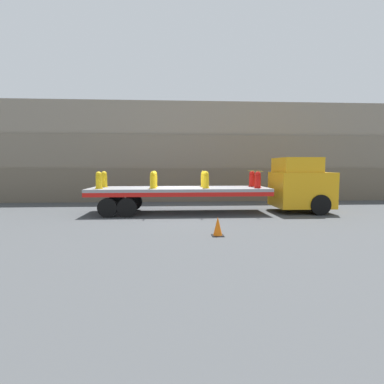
{
  "coord_description": "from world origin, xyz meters",
  "views": [
    {
      "loc": [
        -0.29,
        -15.13,
        2.34
      ],
      "look_at": [
        0.64,
        0.0,
        1.07
      ],
      "focal_mm": 28.0,
      "sensor_mm": 36.0,
      "label": 1
    }
  ],
  "objects_px": {
    "fire_hydrant_yellow_near_2": "(206,180)",
    "fire_hydrant_red_far_3": "(252,179)",
    "truck_cab": "(302,185)",
    "traffic_cone": "(218,227)",
    "fire_hydrant_red_near_3": "(258,180)",
    "fire_hydrant_yellow_near_1": "(153,180)",
    "fire_hydrant_yellow_near_0": "(99,180)",
    "fire_hydrant_yellow_far_1": "(154,179)",
    "fire_hydrant_yellow_far_0": "(104,179)",
    "flatbed_trailer": "(167,192)",
    "fire_hydrant_yellow_far_2": "(204,179)"
  },
  "relations": [
    {
      "from": "fire_hydrant_yellow_far_1",
      "to": "fire_hydrant_yellow_near_2",
      "type": "height_order",
      "value": "same"
    },
    {
      "from": "fire_hydrant_yellow_near_0",
      "to": "fire_hydrant_red_far_3",
      "type": "distance_m",
      "value": 7.82
    },
    {
      "from": "fire_hydrant_yellow_near_0",
      "to": "fire_hydrant_yellow_far_2",
      "type": "distance_m",
      "value": 5.28
    },
    {
      "from": "truck_cab",
      "to": "fire_hydrant_red_near_3",
      "type": "relative_size",
      "value": 3.4
    },
    {
      "from": "truck_cab",
      "to": "fire_hydrant_red_near_3",
      "type": "height_order",
      "value": "truck_cab"
    },
    {
      "from": "fire_hydrant_yellow_near_1",
      "to": "fire_hydrant_yellow_far_2",
      "type": "bearing_deg",
      "value": 23.33
    },
    {
      "from": "flatbed_trailer",
      "to": "traffic_cone",
      "type": "bearing_deg",
      "value": -70.72
    },
    {
      "from": "fire_hydrant_yellow_far_1",
      "to": "fire_hydrant_yellow_near_2",
      "type": "xyz_separation_m",
      "value": [
        2.58,
        -1.11,
        0.0
      ]
    },
    {
      "from": "fire_hydrant_yellow_near_0",
      "to": "fire_hydrant_yellow_near_2",
      "type": "relative_size",
      "value": 1.0
    },
    {
      "from": "fire_hydrant_yellow_near_1",
      "to": "fire_hydrant_red_far_3",
      "type": "height_order",
      "value": "same"
    },
    {
      "from": "fire_hydrant_yellow_near_1",
      "to": "fire_hydrant_yellow_far_2",
      "type": "height_order",
      "value": "same"
    },
    {
      "from": "truck_cab",
      "to": "fire_hydrant_yellow_near_2",
      "type": "bearing_deg",
      "value": -173.76
    },
    {
      "from": "fire_hydrant_yellow_far_1",
      "to": "fire_hydrant_yellow_far_2",
      "type": "height_order",
      "value": "same"
    },
    {
      "from": "fire_hydrant_yellow_near_1",
      "to": "fire_hydrant_yellow_near_2",
      "type": "relative_size",
      "value": 1.0
    },
    {
      "from": "fire_hydrant_yellow_near_2",
      "to": "traffic_cone",
      "type": "distance_m",
      "value": 4.84
    },
    {
      "from": "fire_hydrant_yellow_near_2",
      "to": "fire_hydrant_yellow_far_2",
      "type": "xyz_separation_m",
      "value": [
        0.0,
        1.11,
        0.0
      ]
    },
    {
      "from": "fire_hydrant_yellow_far_2",
      "to": "fire_hydrant_yellow_far_1",
      "type": "bearing_deg",
      "value": 180.0
    },
    {
      "from": "flatbed_trailer",
      "to": "traffic_cone",
      "type": "height_order",
      "value": "flatbed_trailer"
    },
    {
      "from": "fire_hydrant_yellow_near_0",
      "to": "fire_hydrant_yellow_near_2",
      "type": "height_order",
      "value": "same"
    },
    {
      "from": "fire_hydrant_yellow_near_0",
      "to": "fire_hydrant_red_near_3",
      "type": "height_order",
      "value": "same"
    },
    {
      "from": "fire_hydrant_yellow_near_0",
      "to": "traffic_cone",
      "type": "relative_size",
      "value": 1.25
    },
    {
      "from": "fire_hydrant_yellow_near_1",
      "to": "fire_hydrant_red_far_3",
      "type": "distance_m",
      "value": 5.28
    },
    {
      "from": "fire_hydrant_yellow_far_2",
      "to": "flatbed_trailer",
      "type": "bearing_deg",
      "value": -163.76
    },
    {
      "from": "fire_hydrant_yellow_near_2",
      "to": "fire_hydrant_red_far_3",
      "type": "distance_m",
      "value": 2.81
    },
    {
      "from": "fire_hydrant_yellow_near_1",
      "to": "truck_cab",
      "type": "bearing_deg",
      "value": 4.15
    },
    {
      "from": "flatbed_trailer",
      "to": "fire_hydrant_red_far_3",
      "type": "distance_m",
      "value": 4.57
    },
    {
      "from": "fire_hydrant_yellow_near_1",
      "to": "traffic_cone",
      "type": "height_order",
      "value": "fire_hydrant_yellow_near_1"
    },
    {
      "from": "fire_hydrant_yellow_far_0",
      "to": "fire_hydrant_yellow_near_2",
      "type": "bearing_deg",
      "value": -12.17
    },
    {
      "from": "fire_hydrant_red_near_3",
      "to": "fire_hydrant_yellow_far_0",
      "type": "bearing_deg",
      "value": 171.82
    },
    {
      "from": "flatbed_trailer",
      "to": "fire_hydrant_red_near_3",
      "type": "distance_m",
      "value": 4.57
    },
    {
      "from": "fire_hydrant_yellow_far_1",
      "to": "fire_hydrant_red_far_3",
      "type": "relative_size",
      "value": 1.0
    },
    {
      "from": "fire_hydrant_red_far_3",
      "to": "fire_hydrant_yellow_far_2",
      "type": "bearing_deg",
      "value": 180.0
    },
    {
      "from": "fire_hydrant_yellow_near_0",
      "to": "fire_hydrant_yellow_far_0",
      "type": "xyz_separation_m",
      "value": [
        0.0,
        1.11,
        0.0
      ]
    },
    {
      "from": "flatbed_trailer",
      "to": "fire_hydrant_yellow_near_1",
      "type": "bearing_deg",
      "value": -140.28
    },
    {
      "from": "fire_hydrant_yellow_near_0",
      "to": "fire_hydrant_red_near_3",
      "type": "relative_size",
      "value": 1.0
    },
    {
      "from": "traffic_cone",
      "to": "fire_hydrant_yellow_near_2",
      "type": "bearing_deg",
      "value": 88.85
    },
    {
      "from": "flatbed_trailer",
      "to": "fire_hydrant_yellow_near_1",
      "type": "relative_size",
      "value": 10.84
    },
    {
      "from": "fire_hydrant_red_near_3",
      "to": "fire_hydrant_yellow_near_1",
      "type": "bearing_deg",
      "value": 180.0
    },
    {
      "from": "flatbed_trailer",
      "to": "traffic_cone",
      "type": "relative_size",
      "value": 13.56
    },
    {
      "from": "fire_hydrant_yellow_near_2",
      "to": "fire_hydrant_red_far_3",
      "type": "height_order",
      "value": "same"
    },
    {
      "from": "fire_hydrant_red_near_3",
      "to": "fire_hydrant_red_far_3",
      "type": "height_order",
      "value": "same"
    },
    {
      "from": "fire_hydrant_yellow_near_0",
      "to": "fire_hydrant_yellow_far_1",
      "type": "distance_m",
      "value": 2.81
    },
    {
      "from": "flatbed_trailer",
      "to": "fire_hydrant_yellow_far_0",
      "type": "distance_m",
      "value": 3.36
    },
    {
      "from": "fire_hydrant_yellow_near_2",
      "to": "traffic_cone",
      "type": "height_order",
      "value": "fire_hydrant_yellow_near_2"
    },
    {
      "from": "fire_hydrant_red_far_3",
      "to": "truck_cab",
      "type": "bearing_deg",
      "value": -12.5
    },
    {
      "from": "fire_hydrant_yellow_near_0",
      "to": "fire_hydrant_yellow_far_1",
      "type": "bearing_deg",
      "value": 23.33
    },
    {
      "from": "flatbed_trailer",
      "to": "fire_hydrant_yellow_near_1",
      "type": "height_order",
      "value": "fire_hydrant_yellow_near_1"
    },
    {
      "from": "truck_cab",
      "to": "fire_hydrant_yellow_far_2",
      "type": "height_order",
      "value": "truck_cab"
    },
    {
      "from": "fire_hydrant_yellow_near_0",
      "to": "fire_hydrant_red_far_3",
      "type": "relative_size",
      "value": 1.0
    },
    {
      "from": "truck_cab",
      "to": "traffic_cone",
      "type": "relative_size",
      "value": 4.26
    }
  ]
}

